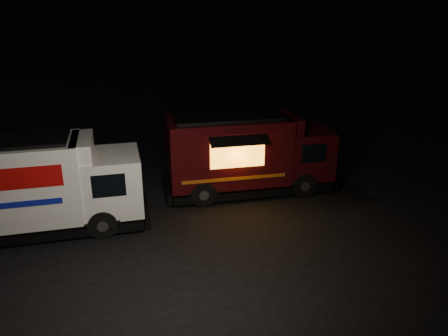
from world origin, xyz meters
The scene contains 3 objects.
ground centered at (0.00, 0.00, 0.00)m, with size 80.00×80.00×0.00m, color black.
white_truck centered at (-5.26, 2.62, 1.68)m, with size 7.40×2.52×3.36m, color white, non-canonical shape.
red_truck centered at (2.97, 3.17, 1.66)m, with size 7.15×2.63×3.33m, color black, non-canonical shape.
Camera 1 is at (-4.32, -12.46, 7.40)m, focal length 35.00 mm.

